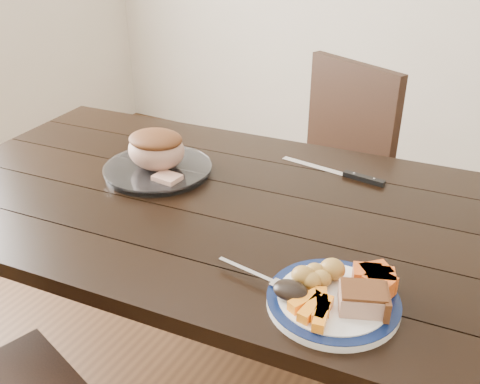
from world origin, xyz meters
The scene contains 14 objects.
dining_table centered at (0.00, 0.00, 0.66)m, with size 1.68×1.06×0.75m.
chair_far centered at (0.04, 0.73, 0.52)m, with size 0.56×0.56×0.93m.
dinner_plate centered at (0.42, -0.25, 0.76)m, with size 0.26×0.26×0.02m, color white.
plate_rim centered at (0.42, -0.25, 0.77)m, with size 0.26×0.26×0.02m, color #0C183F.
serving_platter centered at (-0.23, 0.05, 0.76)m, with size 0.30×0.30×0.02m, color white.
pork_slice centered at (0.47, -0.25, 0.79)m, with size 0.09×0.07×0.04m, color tan.
roasted_potatoes centered at (0.37, -0.22, 0.79)m, with size 0.09×0.09×0.04m.
carrot_batons centered at (0.40, -0.31, 0.78)m, with size 0.08×0.11×0.02m.
pumpkin_wedges centered at (0.48, -0.18, 0.79)m, with size 0.09×0.09×0.04m.
dark_mushroom centered at (0.35, -0.29, 0.79)m, with size 0.07×0.05×0.03m, color black.
fork centered at (0.26, -0.26, 0.77)m, with size 0.18×0.04×0.00m.
roast_joint centered at (-0.23, 0.05, 0.82)m, with size 0.17×0.14×0.11m, color tan.
cut_slice centered at (-0.15, -0.01, 0.78)m, with size 0.07×0.06×0.02m, color tan.
carving_knife centered at (0.26, 0.29, 0.76)m, with size 0.32×0.05×0.01m.
Camera 1 is at (0.66, -1.04, 1.43)m, focal length 40.00 mm.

